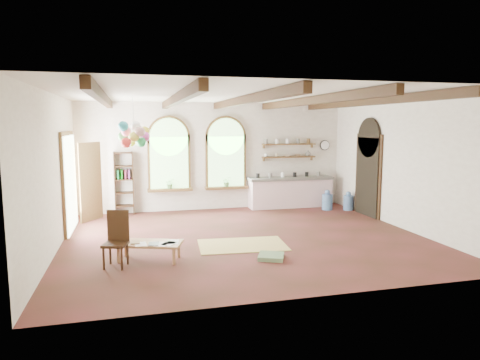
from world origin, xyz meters
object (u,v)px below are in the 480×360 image
object	(u,v)px
balloon_cluster	(134,135)
kitchen_counter	(290,192)
coffee_table	(149,244)
side_chair	(116,251)

from	to	relation	value
balloon_cluster	kitchen_counter	bearing A→B (deg)	26.97
coffee_table	side_chair	size ratio (longest dim) A/B	1.32
coffee_table	balloon_cluster	bearing A→B (deg)	96.14
kitchen_counter	coffee_table	bearing A→B (deg)	-136.29
balloon_cluster	side_chair	bearing A→B (deg)	-100.26
coffee_table	kitchen_counter	bearing A→B (deg)	43.71
kitchen_counter	coffee_table	size ratio (longest dim) A/B	2.00
coffee_table	balloon_cluster	world-z (taller)	balloon_cluster
kitchen_counter	balloon_cluster	size ratio (longest dim) A/B	2.34
kitchen_counter	side_chair	xyz separation A→B (m)	(-5.09, -4.54, -0.18)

